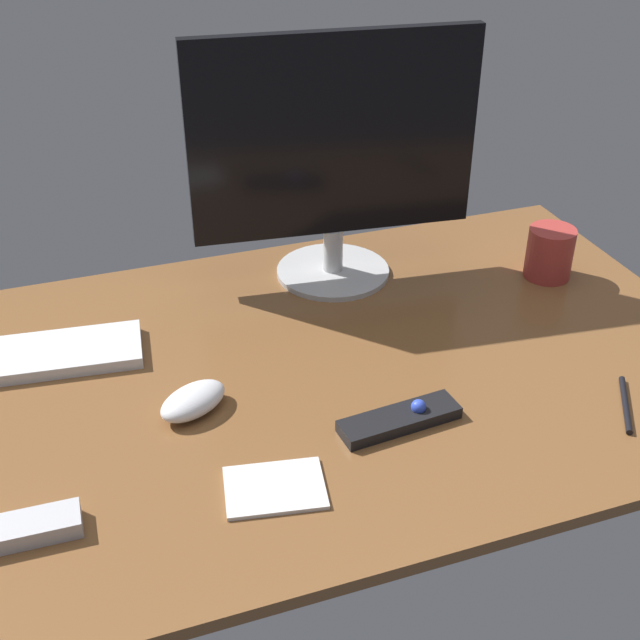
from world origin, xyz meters
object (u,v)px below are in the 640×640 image
monitor (334,153)px  computer_mouse (193,401)px  coffee_mug (550,253)px  pen (625,404)px  media_remote (401,419)px  notepad (275,488)px  keyboard (31,357)px  tv_remote (5,534)px

monitor → computer_mouse: bearing=-129.9°
coffee_mug → pen: 40.33cm
media_remote → notepad: media_remote is taller
media_remote → pen: bearing=-17.6°
keyboard → pen: bearing=-20.1°
monitor → notepad: bearing=-111.3°
keyboard → coffee_mug: coffee_mug is taller
notepad → pen: bearing=-0.5°
media_remote → pen: size_ratio=1.40×
keyboard → coffee_mug: bearing=4.7°
keyboard → pen: keyboard is taller
tv_remote → notepad: bearing=-2.3°
media_remote → coffee_mug: coffee_mug is taller
coffee_mug → notepad: 75.59cm
media_remote → tv_remote: media_remote is taller
monitor → computer_mouse: size_ratio=4.62×
monitor → keyboard: size_ratio=1.46×
keyboard → computer_mouse: bearing=-37.3°
pen → notepad: bearing=121.3°
monitor → tv_remote: 81.83cm
computer_mouse → coffee_mug: (71.74, 18.44, 2.97)cm
tv_remote → notepad: size_ratio=1.38×
notepad → pen: 54.41cm
notepad → coffee_mug: bearing=30.4°
monitor → coffee_mug: monitor is taller
pen → monitor: bearing=59.2°
monitor → media_remote: (-6.02, -45.38, -23.15)cm
monitor → coffee_mug: size_ratio=5.25×
notepad → computer_mouse: bearing=108.6°
media_remote → notepad: (-21.04, -6.87, -0.71)cm
coffee_mug → pen: size_ratio=0.73×
monitor → keyboard: 61.54cm
keyboard → notepad: keyboard is taller
computer_mouse → notepad: 20.87cm
monitor → pen: monitor is taller
tv_remote → coffee_mug: (98.66, 35.84, 3.68)cm
media_remote → coffee_mug: size_ratio=1.90×
monitor → coffee_mug: 44.91cm
monitor → notepad: monitor is taller
monitor → coffee_mug: (38.04, -14.10, -19.28)cm
computer_mouse → pen: size_ratio=0.84×
keyboard → computer_mouse: (22.13, -20.98, 0.91)cm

